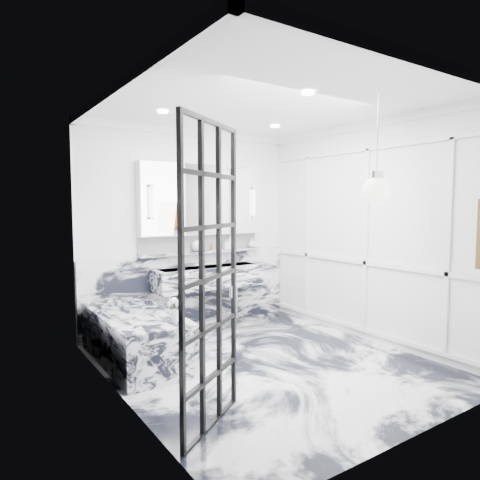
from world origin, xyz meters
TOP-DOWN VIEW (x-y plane):
  - floor at (0.00, 0.00)m, footprint 3.60×3.60m
  - ceiling at (0.00, 0.00)m, footprint 3.60×3.60m
  - wall_back at (0.00, 1.80)m, footprint 3.60×0.00m
  - wall_front at (0.00, -1.80)m, footprint 3.60×0.00m
  - wall_left at (-1.60, 0.00)m, footprint 0.00×3.60m
  - wall_right at (1.60, 0.00)m, footprint 0.00×3.60m
  - marble_clad_back at (0.00, 1.78)m, footprint 3.18×0.05m
  - marble_clad_left at (-1.59, 0.00)m, footprint 0.02×3.56m
  - panel_molding at (1.58, 0.00)m, footprint 0.03×3.40m
  - soap_bottle_a at (0.61, 1.71)m, footprint 0.10×0.10m
  - soap_bottle_b at (0.54, 1.71)m, footprint 0.07×0.07m
  - soap_bottle_c at (1.00, 1.71)m, footprint 0.14×0.14m
  - face_pot at (0.05, 1.71)m, footprint 0.16×0.16m
  - amber_bottle at (0.30, 1.71)m, footprint 0.04×0.04m
  - flower_vase at (-0.96, 0.31)m, footprint 0.08×0.08m
  - crittall_door at (-1.17, -0.81)m, footprint 0.76×0.52m
  - pendant_light at (0.21, -1.23)m, footprint 0.24×0.24m
  - trough_sink at (0.15, 1.55)m, footprint 1.60×0.45m
  - ledge at (0.15, 1.72)m, footprint 1.90×0.14m
  - subway_tile at (0.15, 1.78)m, footprint 1.90×0.03m
  - mirror_cabinet at (0.15, 1.73)m, footprint 1.90×0.16m
  - sconce_left at (-0.67, 1.63)m, footprint 0.07×0.07m
  - sconce_right at (0.97, 1.63)m, footprint 0.07×0.07m
  - bathtub at (-1.18, 0.90)m, footprint 0.75×1.65m

SIDE VIEW (x-z plane):
  - floor at x=0.00m, z-range 0.00..0.00m
  - bathtub at x=-1.18m, z-range 0.00..0.55m
  - marble_clad_back at x=0.00m, z-range 0.00..1.05m
  - flower_vase at x=-0.96m, z-range 0.55..0.67m
  - trough_sink at x=0.15m, z-range 0.58..0.88m
  - ledge at x=0.15m, z-range 1.05..1.09m
  - amber_bottle at x=0.30m, z-range 1.09..1.19m
  - soap_bottle_c at x=1.00m, z-range 1.09..1.23m
  - face_pot at x=0.05m, z-range 1.08..1.25m
  - soap_bottle_b at x=0.54m, z-range 1.09..1.25m
  - crittall_door at x=-1.17m, z-range 0.00..2.36m
  - soap_bottle_a at x=0.61m, z-range 1.09..1.31m
  - subway_tile at x=0.15m, z-range 1.09..1.32m
  - panel_molding at x=1.58m, z-range 0.15..2.45m
  - marble_clad_left at x=-1.59m, z-range 0.00..2.68m
  - wall_back at x=0.00m, z-range -0.40..3.20m
  - wall_front at x=0.00m, z-range -0.40..3.20m
  - wall_left at x=-1.60m, z-range -0.40..3.20m
  - wall_right at x=1.60m, z-range -0.40..3.20m
  - sconce_left at x=-0.67m, z-range 1.58..1.98m
  - sconce_right at x=0.97m, z-range 1.58..1.98m
  - mirror_cabinet at x=0.15m, z-range 1.32..2.32m
  - pendant_light at x=0.21m, z-range 1.74..1.98m
  - ceiling at x=0.00m, z-range 2.80..2.80m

